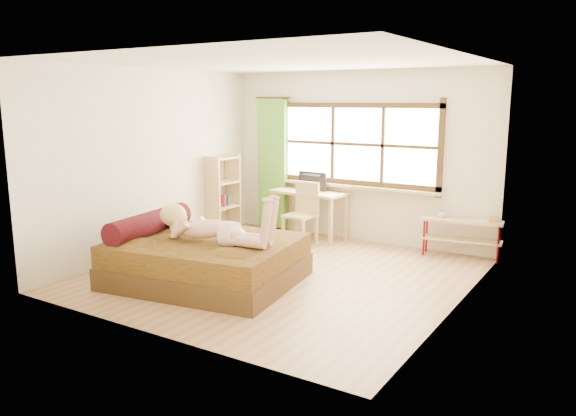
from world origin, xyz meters
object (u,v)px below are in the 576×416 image
Objects in this scene: desk at (309,197)px; bookshelf at (223,195)px; bed at (203,258)px; pipe_shelf at (463,230)px; kitten at (169,221)px; woman at (212,216)px; chair at (303,209)px.

desk is 1.47m from bookshelf.
bookshelf is at bearing -153.81° from desk.
bed is 2.71m from desk.
pipe_shelf is at bearing 40.22° from bed.
pipe_shelf is at bearing 32.25° from kitten.
kitten is 0.28× the size of pipe_shelf.
woman reaches higher than bed.
chair is at bearing 62.64° from kitten.
bed is 7.39× the size of kitten.
bed reaches higher than kitten.
kitten reaches higher than pipe_shelf.
woman is 1.33× the size of pipe_shelf.
woman is at bearing -80.74° from desk.
bed reaches higher than pipe_shelf.
desk is (0.65, 2.58, -0.00)m from kitten.
kitten is 0.34× the size of chair.
pipe_shelf is at bearing 11.27° from bookshelf.
pipe_shelf is (2.37, 0.48, -0.13)m from chair.
bed is 1.82× the size of bookshelf.
bed is at bearing -17.78° from kitten.
woman is 1.19× the size of desk.
bed is at bearing -139.04° from pipe_shelf.
bed is 2.48× the size of chair.
bookshelf is (-3.84, -0.66, 0.26)m from pipe_shelf.
chair is 1.49m from bookshelf.
kitten is 4.14m from pipe_shelf.
bed reaches higher than desk.
chair is 0.73× the size of bookshelf.
pipe_shelf is (3.13, 2.70, -0.26)m from kitten.
woman reaches higher than kitten.
woman is 2.75m from desk.
chair is at bearing -176.33° from pipe_shelf.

